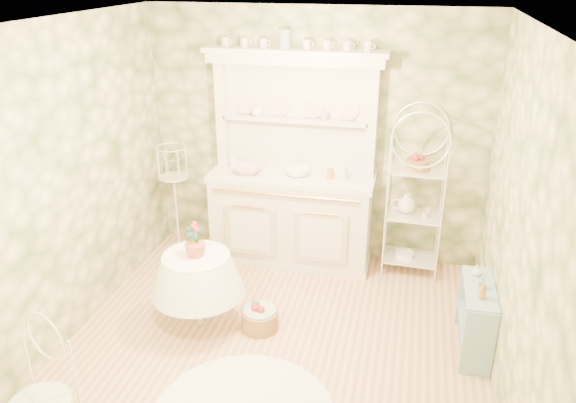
% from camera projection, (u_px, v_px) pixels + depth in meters
% --- Properties ---
extents(floor, '(3.60, 3.60, 0.00)m').
position_uv_depth(floor, '(275.00, 344.00, 4.92)').
color(floor, tan).
rests_on(floor, ground).
extents(ceiling, '(3.60, 3.60, 0.00)m').
position_uv_depth(ceiling, '(272.00, 22.00, 3.85)').
color(ceiling, white).
rests_on(ceiling, floor).
extents(wall_left, '(3.60, 3.60, 0.00)m').
position_uv_depth(wall_left, '(68.00, 184.00, 4.76)').
color(wall_left, beige).
rests_on(wall_left, floor).
extents(wall_right, '(3.60, 3.60, 0.00)m').
position_uv_depth(wall_right, '(517.00, 225.00, 4.01)').
color(wall_right, beige).
rests_on(wall_right, floor).
extents(wall_back, '(3.60, 3.60, 0.00)m').
position_uv_depth(wall_back, '(315.00, 138.00, 6.00)').
color(wall_back, beige).
rests_on(wall_back, floor).
extents(wall_front, '(3.60, 3.60, 0.00)m').
position_uv_depth(wall_front, '(184.00, 343.00, 2.77)').
color(wall_front, beige).
rests_on(wall_front, floor).
extents(kitchen_dresser, '(1.87, 0.61, 2.29)m').
position_uv_depth(kitchen_dresser, '(291.00, 163.00, 5.87)').
color(kitchen_dresser, white).
rests_on(kitchen_dresser, floor).
extents(bakers_rack, '(0.58, 0.43, 1.81)m').
position_uv_depth(bakers_rack, '(415.00, 192.00, 5.75)').
color(bakers_rack, white).
rests_on(bakers_rack, floor).
extents(side_shelf, '(0.32, 0.71, 0.59)m').
position_uv_depth(side_shelf, '(475.00, 320.00, 4.75)').
color(side_shelf, '#8BAFC5').
rests_on(side_shelf, floor).
extents(round_table, '(0.96, 0.96, 0.79)m').
position_uv_depth(round_table, '(198.00, 286.00, 5.04)').
color(round_table, white).
rests_on(round_table, floor).
extents(cafe_chair, '(0.56, 0.56, 0.98)m').
position_uv_depth(cafe_chair, '(38.00, 398.00, 3.62)').
color(cafe_chair, white).
rests_on(cafe_chair, floor).
extents(birdcage_stand, '(0.37, 0.37, 1.54)m').
position_uv_depth(birdcage_stand, '(175.00, 189.00, 6.20)').
color(birdcage_stand, white).
rests_on(birdcage_stand, floor).
extents(floor_basket, '(0.44, 0.44, 0.22)m').
position_uv_depth(floor_basket, '(260.00, 318.00, 5.09)').
color(floor_basket, '#9F6E46').
rests_on(floor_basket, floor).
extents(bowl_floral, '(0.31, 0.31, 0.07)m').
position_uv_depth(bowl_floral, '(248.00, 172.00, 5.97)').
color(bowl_floral, white).
rests_on(bowl_floral, kitchen_dresser).
extents(bowl_white, '(0.33, 0.33, 0.08)m').
position_uv_depth(bowl_white, '(297.00, 175.00, 5.90)').
color(bowl_white, white).
rests_on(bowl_white, kitchen_dresser).
extents(cup_left, '(0.16, 0.16, 0.10)m').
position_uv_depth(cup_left, '(257.00, 114.00, 5.90)').
color(cup_left, white).
rests_on(cup_left, kitchen_dresser).
extents(cup_right, '(0.10, 0.10, 0.08)m').
position_uv_depth(cup_right, '(324.00, 117.00, 5.76)').
color(cup_right, white).
rests_on(cup_right, kitchen_dresser).
extents(potted_geranium, '(0.15, 0.11, 0.28)m').
position_uv_depth(potted_geranium, '(195.00, 240.00, 4.89)').
color(potted_geranium, '#3F7238').
rests_on(potted_geranium, round_table).
extents(bottle_amber, '(0.08, 0.08, 0.15)m').
position_uv_depth(bottle_amber, '(483.00, 291.00, 4.44)').
color(bottle_amber, '#AF702C').
rests_on(bottle_amber, side_shelf).
extents(bottle_blue, '(0.05, 0.05, 0.11)m').
position_uv_depth(bottle_blue, '(481.00, 284.00, 4.60)').
color(bottle_blue, '#899FB8').
rests_on(bottle_blue, side_shelf).
extents(bottle_glass, '(0.08, 0.08, 0.10)m').
position_uv_depth(bottle_glass, '(477.00, 272.00, 4.78)').
color(bottle_glass, silver).
rests_on(bottle_glass, side_shelf).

